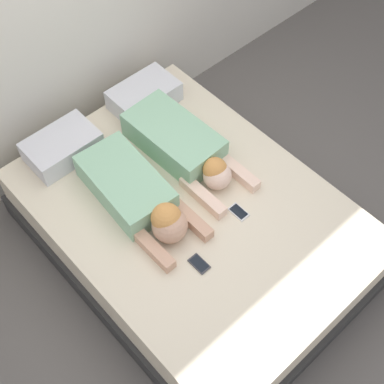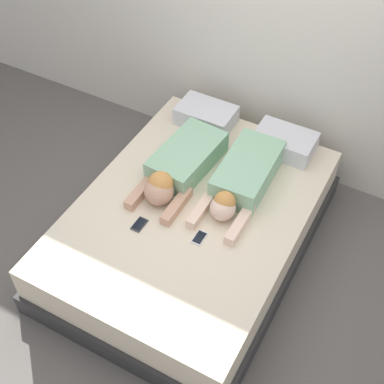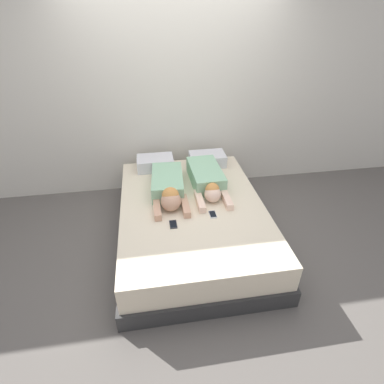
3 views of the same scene
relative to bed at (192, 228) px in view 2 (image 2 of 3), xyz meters
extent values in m
plane|color=#5B5651|center=(0.00, 0.00, -0.22)|extent=(12.00, 12.00, 0.00)
cube|color=beige|center=(0.00, 1.21, 1.08)|extent=(12.00, 0.06, 2.60)
cube|color=#2D2D2D|center=(0.00, 0.00, -0.13)|extent=(1.55, 2.11, 0.18)
cube|color=beige|center=(0.00, 0.00, 0.10)|extent=(1.49, 2.05, 0.27)
cube|color=silver|center=(-0.33, 0.85, 0.31)|extent=(0.45, 0.29, 0.15)
cube|color=silver|center=(0.33, 0.85, 0.31)|extent=(0.45, 0.29, 0.15)
cube|color=#8CBF99|center=(-0.23, 0.34, 0.32)|extent=(0.38, 0.64, 0.18)
sphere|color=tan|center=(-0.23, -0.06, 0.34)|extent=(0.21, 0.21, 0.21)
sphere|color=#D18C47|center=(-0.23, -0.04, 0.38)|extent=(0.18, 0.18, 0.18)
cube|color=tan|center=(-0.37, -0.07, 0.27)|extent=(0.07, 0.34, 0.07)
cube|color=tan|center=(-0.08, -0.07, 0.27)|extent=(0.07, 0.34, 0.07)
cube|color=#8CBF99|center=(0.22, 0.42, 0.33)|extent=(0.36, 0.65, 0.19)
sphere|color=beige|center=(0.22, 0.02, 0.32)|extent=(0.18, 0.18, 0.18)
sphere|color=#D18C47|center=(0.22, 0.04, 0.36)|extent=(0.15, 0.15, 0.15)
cube|color=beige|center=(0.08, -0.01, 0.27)|extent=(0.07, 0.35, 0.07)
cube|color=beige|center=(0.37, -0.01, 0.27)|extent=(0.07, 0.35, 0.07)
cube|color=#2D2D33|center=(-0.23, -0.31, 0.24)|extent=(0.07, 0.12, 0.01)
cube|color=black|center=(-0.23, -0.31, 0.24)|extent=(0.06, 0.10, 0.00)
cube|color=silver|center=(0.18, -0.22, 0.24)|extent=(0.07, 0.12, 0.01)
cube|color=black|center=(0.18, -0.22, 0.24)|extent=(0.06, 0.10, 0.00)
camera|label=1|loc=(-1.20, -1.31, 2.90)|focal=50.00mm
camera|label=2|loc=(1.17, -2.14, 3.01)|focal=50.00mm
camera|label=3|loc=(-0.40, -2.54, 2.06)|focal=28.00mm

